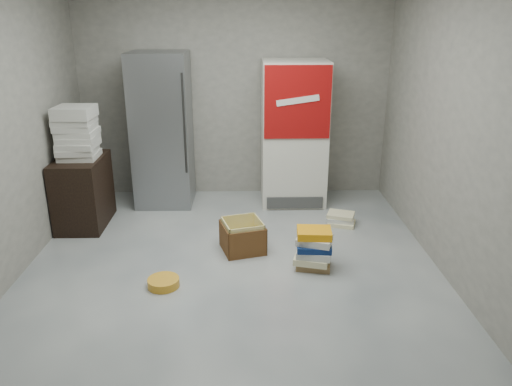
{
  "coord_description": "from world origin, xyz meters",
  "views": [
    {
      "loc": [
        0.13,
        -4.03,
        2.34
      ],
      "look_at": [
        0.24,
        0.7,
        0.62
      ],
      "focal_mm": 35.0,
      "sensor_mm": 36.0,
      "label": 1
    }
  ],
  "objects_px": {
    "steel_fridge": "(162,130)",
    "cardboard_box": "(243,238)",
    "phonebook_stack_main": "(314,249)",
    "coke_cooler": "(294,133)",
    "wood_shelf": "(83,192)"
  },
  "relations": [
    {
      "from": "steel_fridge",
      "to": "coke_cooler",
      "type": "height_order",
      "value": "steel_fridge"
    },
    {
      "from": "steel_fridge",
      "to": "cardboard_box",
      "type": "bearing_deg",
      "value": -55.5
    },
    {
      "from": "coke_cooler",
      "to": "cardboard_box",
      "type": "xyz_separation_m",
      "value": [
        -0.65,
        -1.45,
        -0.77
      ]
    },
    {
      "from": "steel_fridge",
      "to": "phonebook_stack_main",
      "type": "xyz_separation_m",
      "value": [
        1.68,
        -1.86,
        -0.75
      ]
    },
    {
      "from": "coke_cooler",
      "to": "wood_shelf",
      "type": "xyz_separation_m",
      "value": [
        -2.48,
        -0.72,
        -0.5
      ]
    },
    {
      "from": "wood_shelf",
      "to": "cardboard_box",
      "type": "height_order",
      "value": "wood_shelf"
    },
    {
      "from": "steel_fridge",
      "to": "wood_shelf",
      "type": "distance_m",
      "value": 1.23
    },
    {
      "from": "coke_cooler",
      "to": "steel_fridge",
      "type": "bearing_deg",
      "value": 179.82
    },
    {
      "from": "coke_cooler",
      "to": "wood_shelf",
      "type": "distance_m",
      "value": 2.63
    },
    {
      "from": "steel_fridge",
      "to": "phonebook_stack_main",
      "type": "height_order",
      "value": "steel_fridge"
    },
    {
      "from": "coke_cooler",
      "to": "wood_shelf",
      "type": "height_order",
      "value": "coke_cooler"
    },
    {
      "from": "coke_cooler",
      "to": "phonebook_stack_main",
      "type": "xyz_separation_m",
      "value": [
        0.03,
        -1.85,
        -0.7
      ]
    },
    {
      "from": "wood_shelf",
      "to": "coke_cooler",
      "type": "bearing_deg",
      "value": 16.28
    },
    {
      "from": "wood_shelf",
      "to": "phonebook_stack_main",
      "type": "height_order",
      "value": "wood_shelf"
    },
    {
      "from": "wood_shelf",
      "to": "cardboard_box",
      "type": "distance_m",
      "value": 1.99
    }
  ]
}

